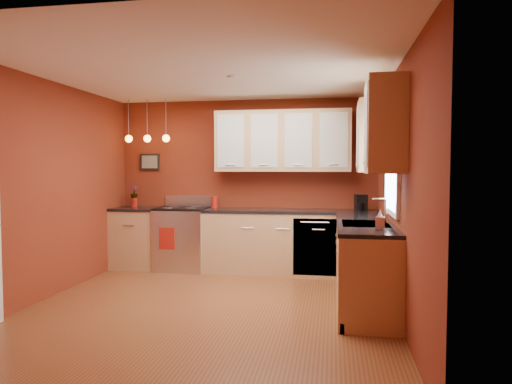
% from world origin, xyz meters
% --- Properties ---
extents(floor, '(4.20, 4.20, 0.00)m').
position_xyz_m(floor, '(0.00, 0.00, 0.00)').
color(floor, brown).
rests_on(floor, ground).
extents(ceiling, '(4.00, 4.20, 0.02)m').
position_xyz_m(ceiling, '(0.00, 0.00, 2.60)').
color(ceiling, white).
rests_on(ceiling, wall_back).
extents(wall_back, '(4.00, 0.02, 2.60)m').
position_xyz_m(wall_back, '(0.00, 2.10, 1.30)').
color(wall_back, maroon).
rests_on(wall_back, floor).
extents(wall_front, '(4.00, 0.02, 2.60)m').
position_xyz_m(wall_front, '(0.00, -2.10, 1.30)').
color(wall_front, maroon).
rests_on(wall_front, floor).
extents(wall_left, '(0.02, 4.20, 2.60)m').
position_xyz_m(wall_left, '(-2.00, 0.00, 1.30)').
color(wall_left, maroon).
rests_on(wall_left, floor).
extents(wall_right, '(0.02, 4.20, 2.60)m').
position_xyz_m(wall_right, '(2.00, 0.00, 1.30)').
color(wall_right, maroon).
rests_on(wall_right, floor).
extents(base_cabinets_back_left, '(0.70, 0.60, 0.90)m').
position_xyz_m(base_cabinets_back_left, '(-1.65, 1.80, 0.45)').
color(base_cabinets_back_left, tan).
rests_on(base_cabinets_back_left, floor).
extents(base_cabinets_back_right, '(2.54, 0.60, 0.90)m').
position_xyz_m(base_cabinets_back_right, '(0.73, 1.80, 0.45)').
color(base_cabinets_back_right, tan).
rests_on(base_cabinets_back_right, floor).
extents(base_cabinets_right, '(0.60, 2.10, 0.90)m').
position_xyz_m(base_cabinets_right, '(1.70, 0.45, 0.45)').
color(base_cabinets_right, tan).
rests_on(base_cabinets_right, floor).
extents(counter_back_left, '(0.70, 0.62, 0.04)m').
position_xyz_m(counter_back_left, '(-1.65, 1.80, 0.92)').
color(counter_back_left, black).
rests_on(counter_back_left, base_cabinets_back_left).
extents(counter_back_right, '(2.54, 0.62, 0.04)m').
position_xyz_m(counter_back_right, '(0.73, 1.80, 0.92)').
color(counter_back_right, black).
rests_on(counter_back_right, base_cabinets_back_right).
extents(counter_right, '(0.62, 2.10, 0.04)m').
position_xyz_m(counter_right, '(1.70, 0.45, 0.92)').
color(counter_right, black).
rests_on(counter_right, base_cabinets_right).
extents(gas_range, '(0.76, 0.64, 1.11)m').
position_xyz_m(gas_range, '(-0.92, 1.80, 0.48)').
color(gas_range, silver).
rests_on(gas_range, floor).
extents(dishwasher_front, '(0.60, 0.02, 0.80)m').
position_xyz_m(dishwasher_front, '(1.10, 1.51, 0.45)').
color(dishwasher_front, silver).
rests_on(dishwasher_front, base_cabinets_back_right).
extents(sink, '(0.50, 0.70, 0.33)m').
position_xyz_m(sink, '(1.70, 0.30, 0.92)').
color(sink, gray).
rests_on(sink, counter_right).
extents(window, '(0.06, 1.02, 1.22)m').
position_xyz_m(window, '(1.97, 0.30, 1.69)').
color(window, white).
rests_on(window, wall_right).
extents(upper_cabinets_back, '(2.00, 0.35, 0.90)m').
position_xyz_m(upper_cabinets_back, '(0.60, 1.93, 1.95)').
color(upper_cabinets_back, tan).
rests_on(upper_cabinets_back, wall_back).
extents(upper_cabinets_right, '(0.35, 1.95, 0.90)m').
position_xyz_m(upper_cabinets_right, '(1.82, 0.32, 1.95)').
color(upper_cabinets_right, tan).
rests_on(upper_cabinets_right, wall_right).
extents(wall_picture, '(0.32, 0.03, 0.26)m').
position_xyz_m(wall_picture, '(-1.55, 2.08, 1.65)').
color(wall_picture, black).
rests_on(wall_picture, wall_back).
extents(pendant_lights, '(0.71, 0.11, 0.66)m').
position_xyz_m(pendant_lights, '(-1.45, 1.75, 2.01)').
color(pendant_lights, gray).
rests_on(pendant_lights, ceiling).
extents(red_canister, '(0.11, 0.11, 0.17)m').
position_xyz_m(red_canister, '(-0.45, 1.94, 1.03)').
color(red_canister, '#A11A11').
rests_on(red_canister, counter_back_right).
extents(red_vase, '(0.09, 0.09, 0.14)m').
position_xyz_m(red_vase, '(-1.73, 1.87, 1.01)').
color(red_vase, '#A11A11').
rests_on(red_vase, counter_back_left).
extents(flowers, '(0.15, 0.15, 0.20)m').
position_xyz_m(flowers, '(-1.73, 1.87, 1.17)').
color(flowers, '#A11A11').
rests_on(flowers, red_vase).
extents(coffee_maker, '(0.19, 0.19, 0.23)m').
position_xyz_m(coffee_maker, '(1.74, 1.82, 1.05)').
color(coffee_maker, black).
rests_on(coffee_maker, counter_back_right).
extents(soap_pump, '(0.09, 0.09, 0.20)m').
position_xyz_m(soap_pump, '(1.80, -0.22, 1.04)').
color(soap_pump, white).
rests_on(soap_pump, counter_right).
extents(dish_towel, '(0.23, 0.02, 0.32)m').
position_xyz_m(dish_towel, '(-1.05, 1.47, 0.52)').
color(dish_towel, '#A11A11').
rests_on(dish_towel, gas_range).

